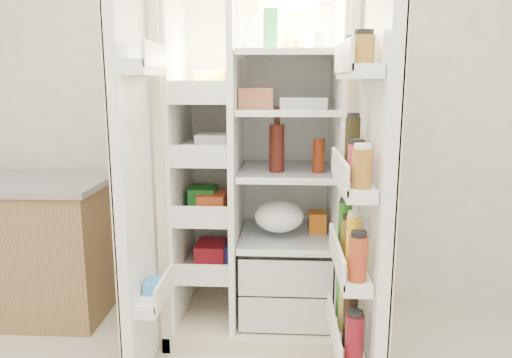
{
  "coord_description": "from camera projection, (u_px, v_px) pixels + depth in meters",
  "views": [
    {
      "loc": [
        0.22,
        -0.94,
        1.35
      ],
      "look_at": [
        0.09,
        1.25,
        0.9
      ],
      "focal_mm": 34.0,
      "sensor_mm": 36.0,
      "label": 1
    }
  ],
  "objects": [
    {
      "name": "wall_back",
      "position": [
        248.0,
        81.0,
        2.88
      ],
      "size": [
        4.0,
        0.02,
        2.7
      ],
      "primitive_type": "cube",
      "color": "white",
      "rests_on": "floor"
    },
    {
      "name": "refrigerator",
      "position": [
        261.0,
        193.0,
        2.66
      ],
      "size": [
        0.92,
        0.7,
        1.8
      ],
      "color": "beige",
      "rests_on": "floor"
    },
    {
      "name": "freezer_door",
      "position": [
        134.0,
        190.0,
        2.07
      ],
      "size": [
        0.15,
        0.4,
        1.72
      ],
      "color": "white",
      "rests_on": "floor"
    },
    {
      "name": "fridge_door",
      "position": [
        369.0,
        202.0,
        1.93
      ],
      "size": [
        0.17,
        0.58,
        1.72
      ],
      "color": "white",
      "rests_on": "floor"
    },
    {
      "name": "kitchen_counter",
      "position": [
        15.0,
        247.0,
        2.81
      ],
      "size": [
        1.1,
        0.58,
        0.8
      ],
      "color": "olive",
      "rests_on": "floor"
    }
  ]
}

